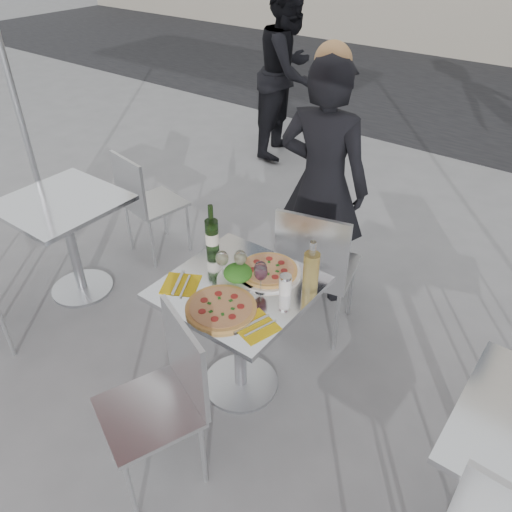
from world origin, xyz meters
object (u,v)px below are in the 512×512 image
Objects in this scene: chair_far at (315,264)px; wineglass_white_b at (240,259)px; pizza_near at (221,308)px; side_table_left at (67,228)px; pedestrian_a at (289,72)px; salad_plate at (238,274)px; napkin_right at (255,326)px; wineglass_red_b at (261,270)px; wineglass_red_a at (261,274)px; side_chair_lfar at (144,198)px; sugar_shaker at (285,284)px; napkin_left at (181,284)px; pizza_far at (269,271)px; carafe at (311,271)px; wineglass_white_a at (222,259)px; chair_near at (166,391)px; main_table at (239,316)px; wine_bottle at (212,234)px; woman_diner at (322,186)px.

wineglass_white_b is at bearing 62.39° from chair_far.
pizza_near is at bearing 73.26° from chair_far.
pedestrian_a is (-0.23, 3.03, 0.35)m from side_table_left.
wineglass_white_b is at bearing 108.54° from salad_plate.
wineglass_white_b is 0.41m from napkin_right.
wineglass_red_a is at bearing -51.43° from wineglass_red_b.
wineglass_red_a is at bearing 168.64° from side_chair_lfar.
napkin_left is at bearing -150.34° from sugar_shaker.
side_table_left is 4.76× the size of wineglass_white_b.
napkin_left is (1.19, -0.80, 0.23)m from side_chair_lfar.
salad_plate is (-0.09, -0.14, 0.02)m from pizza_far.
carafe is 1.84× the size of wineglass_white_a.
pizza_far is 1.19× the size of carafe.
chair_near reaches higher than napkin_left.
main_table is 4.76× the size of wineglass_red_a.
carafe is at bearing 97.91° from napkin_right.
chair_far is at bearing 77.92° from salad_plate.
chair_far is 0.71m from wineglass_white_a.
pizza_near is 1.57× the size of salad_plate.
chair_near is at bearing -100.06° from napkin_right.
pizza_near is 0.28m from wineglass_white_a.
chair_near is 5.77× the size of wineglass_red_b.
side_table_left is at bearing -177.90° from wineglass_red_b.
wineglass_red_b is (1.53, -0.57, 0.34)m from side_chair_lfar.
wine_bottle is 1.21× the size of napkin_left.
napkin_right is at bearing -58.32° from wineglass_red_b.
wineglass_red_b is at bearing 31.02° from main_table.
pizza_far is at bearing 134.06° from napkin_right.
wineglass_red_a reaches higher than napkin_left.
pizza_far is 1.42× the size of napkin_left.
wineglass_red_b is at bearing -148.65° from carafe.
pedestrian_a is 5.17× the size of pizza_far.
sugar_shaker is at bearing -6.42° from wine_bottle.
salad_plate is (0.11, -1.02, -0.06)m from woman_diner.
wine_bottle is at bearing 73.36° from napkin_left.
wineglass_red_a is at bearing -68.91° from pizza_far.
pizza_near is at bearing -161.65° from napkin_right.
main_table is 0.29m from pizza_far.
pizza_far is at bearing 72.21° from chair_far.
wine_bottle is at bearing 153.25° from main_table.
napkin_right is at bearing -31.73° from wine_bottle.
pedestrian_a is 3.49m from wineglass_red_b.
chair_near reaches higher than main_table.
pedestrian_a is 11.33× the size of wineglass_red_a.
wineglass_white_b is at bearing 166.19° from wineglass_red_a.
side_chair_lfar is at bearing 156.94° from salad_plate.
side_table_left is at bearing 30.19° from woman_diner.
chair_far is at bearing 117.77° from napkin_right.
sugar_shaker is (0.13, -0.53, 0.24)m from chair_far.
chair_near is 0.55m from napkin_left.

